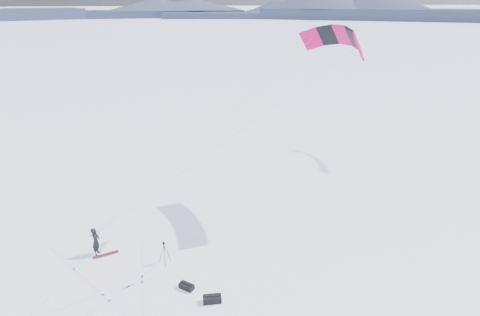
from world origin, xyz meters
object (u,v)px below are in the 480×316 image
object	(u,v)px
tripod	(164,250)
gear_bag_a	(212,299)
snowkiter	(98,254)
snowboard	(106,255)
gear_bag_b	(187,286)

from	to	relation	value
tripod	gear_bag_a	world-z (taller)	tripod
snowkiter	gear_bag_a	bearing A→B (deg)	-121.67
snowkiter	gear_bag_a	xyz separation A→B (m)	(5.69, -6.02, 0.19)
snowboard	gear_bag_a	distance (m)	7.79
snowboard	gear_bag_b	bearing A→B (deg)	-58.98
snowkiter	gear_bag_a	world-z (taller)	snowkiter
snowkiter	tripod	xyz separation A→B (m)	(3.80, -2.04, 0.90)
snowboard	tripod	size ratio (longest dim) A/B	1.07
snowkiter	tripod	world-z (taller)	tripod
snowkiter	gear_bag_b	distance (m)	6.55
snowkiter	gear_bag_a	size ratio (longest dim) A/B	1.80
snowkiter	snowboard	distance (m)	0.52
tripod	gear_bag_b	size ratio (longest dim) A/B	1.64
gear_bag_b	gear_bag_a	bearing A→B (deg)	-4.20
tripod	gear_bag_b	distance (m)	2.83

